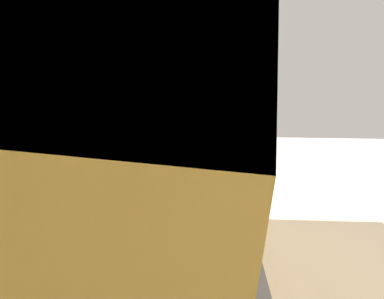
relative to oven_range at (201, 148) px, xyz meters
name	(u,v)px	position (x,y,z in m)	size (l,w,h in m)	color
ground_plane	(339,266)	(-1.55, -1.28, -0.47)	(6.41, 6.41, 0.00)	beige
wall_back	(151,124)	(-1.55, 0.37, 0.87)	(4.12, 0.12, 2.69)	beige
counter_run	(199,258)	(-1.92, 0.01, -0.02)	(3.25, 0.62, 0.92)	#F0CF7E
upper_cabinets	(175,58)	(-1.92, 0.14, 1.35)	(2.40, 0.33, 0.68)	#EBD083
oven_range	(201,148)	(0.00, 0.00, 0.00)	(0.60, 0.63, 1.10)	#B7BABF
microwave	(199,136)	(-1.04, 0.03, 0.59)	(0.54, 0.38, 0.29)	white
bowl	(218,222)	(-2.10, -0.09, 0.48)	(0.14, 0.14, 0.07)	silver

